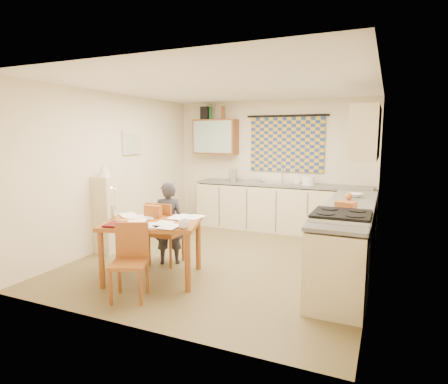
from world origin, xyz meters
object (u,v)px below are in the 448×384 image
at_px(dining_table, 153,249).
at_px(chair_far, 166,245).
at_px(person, 168,223).
at_px(shelf_stand, 106,215).
at_px(stove, 340,256).
at_px(counter_right, 348,240).
at_px(counter_back, 280,208).

distance_m(dining_table, chair_far, 0.57).
xyz_separation_m(person, shelf_stand, (-1.17, 0.05, 0.01)).
bearing_deg(dining_table, person, 83.92).
bearing_deg(person, chair_far, 8.24).
distance_m(person, shelf_stand, 1.17).
bearing_deg(person, dining_table, 72.95).
bearing_deg(shelf_stand, stove, -4.93).
relative_size(counter_right, shelf_stand, 2.46).
xyz_separation_m(counter_right, dining_table, (-2.25, -1.20, -0.07)).
bearing_deg(chair_far, counter_right, -165.45).
xyz_separation_m(counter_back, chair_far, (-0.99, -2.52, -0.17)).
relative_size(stove, chair_far, 1.10).
relative_size(counter_back, dining_table, 2.39).
relative_size(counter_right, dining_table, 2.14).
distance_m(counter_back, chair_far, 2.71).
distance_m(counter_back, shelf_stand, 3.23).
relative_size(stove, shelf_stand, 0.82).
height_order(counter_back, dining_table, counter_back).
bearing_deg(counter_back, counter_right, -52.52).
distance_m(dining_table, person, 0.62).
bearing_deg(dining_table, stove, -10.34).
relative_size(dining_table, chair_far, 1.53).
xyz_separation_m(stove, dining_table, (-2.25, -0.32, -0.11)).
xyz_separation_m(chair_far, shelf_stand, (-1.13, 0.08, 0.32)).
height_order(counter_right, chair_far, counter_right).
distance_m(chair_far, shelf_stand, 1.18).
xyz_separation_m(counter_back, shelf_stand, (-2.12, -2.44, 0.15)).
bearing_deg(counter_back, chair_far, -111.35).
xyz_separation_m(stove, chair_far, (-2.41, 0.22, -0.21)).
bearing_deg(person, counter_back, -140.13).
xyz_separation_m(stove, shelf_stand, (-3.54, 0.31, 0.11)).
height_order(dining_table, shelf_stand, shelf_stand).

